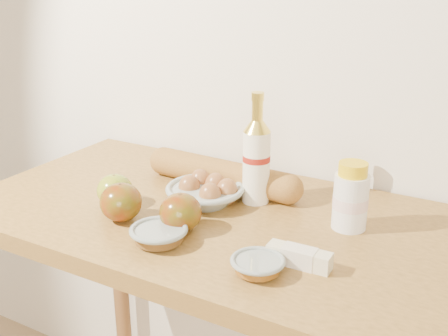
{
  "coord_description": "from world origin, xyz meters",
  "views": [
    {
      "loc": [
        0.53,
        0.22,
        1.42
      ],
      "look_at": [
        0.0,
        1.15,
        1.02
      ],
      "focal_mm": 45.0,
      "sensor_mm": 36.0,
      "label": 1
    }
  ],
  "objects_px": {
    "bourbon_bottle": "(256,159)",
    "cream_bottle": "(351,198)",
    "egg_bowl": "(206,192)",
    "table": "(231,266)",
    "baguette": "(222,174)"
  },
  "relations": [
    {
      "from": "bourbon_bottle",
      "to": "egg_bowl",
      "type": "bearing_deg",
      "value": -124.3
    },
    {
      "from": "table",
      "to": "bourbon_bottle",
      "type": "distance_m",
      "value": 0.25
    },
    {
      "from": "bourbon_bottle",
      "to": "egg_bowl",
      "type": "relative_size",
      "value": 1.17
    },
    {
      "from": "cream_bottle",
      "to": "baguette",
      "type": "distance_m",
      "value": 0.34
    },
    {
      "from": "cream_bottle",
      "to": "egg_bowl",
      "type": "xyz_separation_m",
      "value": [
        -0.32,
        -0.04,
        -0.04
      ]
    },
    {
      "from": "cream_bottle",
      "to": "table",
      "type": "bearing_deg",
      "value": -153.48
    },
    {
      "from": "table",
      "to": "baguette",
      "type": "height_order",
      "value": "baguette"
    },
    {
      "from": "cream_bottle",
      "to": "egg_bowl",
      "type": "relative_size",
      "value": 0.65
    },
    {
      "from": "bourbon_bottle",
      "to": "cream_bottle",
      "type": "distance_m",
      "value": 0.23
    },
    {
      "from": "table",
      "to": "egg_bowl",
      "type": "relative_size",
      "value": 5.52
    },
    {
      "from": "table",
      "to": "egg_bowl",
      "type": "bearing_deg",
      "value": 157.15
    },
    {
      "from": "egg_bowl",
      "to": "baguette",
      "type": "relative_size",
      "value": 0.51
    },
    {
      "from": "table",
      "to": "bourbon_bottle",
      "type": "xyz_separation_m",
      "value": [
        0.01,
        0.1,
        0.23
      ]
    },
    {
      "from": "cream_bottle",
      "to": "baguette",
      "type": "xyz_separation_m",
      "value": [
        -0.33,
        0.06,
        -0.03
      ]
    },
    {
      "from": "table",
      "to": "cream_bottle",
      "type": "bearing_deg",
      "value": 16.69
    }
  ]
}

